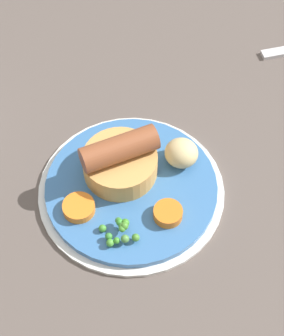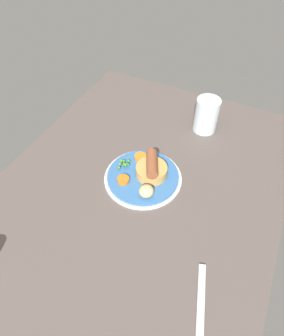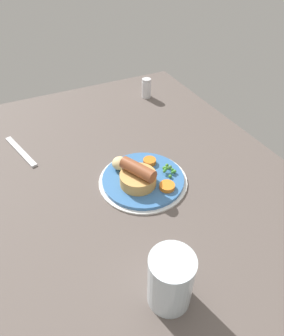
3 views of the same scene
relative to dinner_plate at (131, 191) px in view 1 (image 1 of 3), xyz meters
The scene contains 7 objects.
dining_table 5.47cm from the dinner_plate, behind, with size 110.00×80.00×3.00cm, color #564C47.
dinner_plate is the anchor object (origin of this frame).
sausage_pudding 4.26cm from the dinner_plate, 59.00° to the right, with size 9.77×9.19×6.30cm.
pea_pile 6.92cm from the dinner_plate, 81.31° to the left, with size 4.82×3.56×1.84cm.
potato_chunk_0 7.80cm from the dinner_plate, 145.61° to the right, with size 4.10×4.21×3.36cm, color #CCB77F.
carrot_slice_0 6.14cm from the dinner_plate, 139.06° to the left, with size 3.47×3.47×1.28cm, color orange.
carrot_slice_2 7.07cm from the dinner_plate, 29.37° to the left, with size 3.85×3.85×1.14cm, color orange.
Camera 1 is at (2.59, 37.31, 62.10)cm, focal length 60.00 mm.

